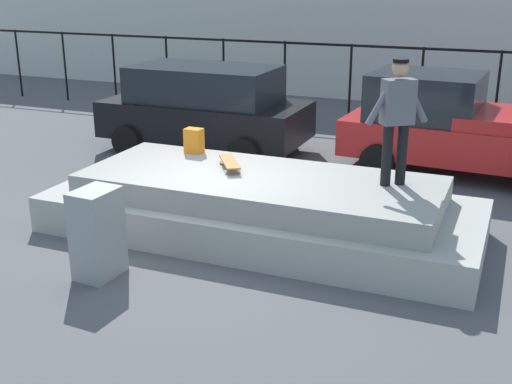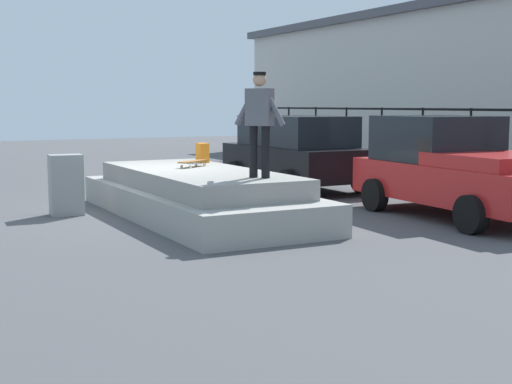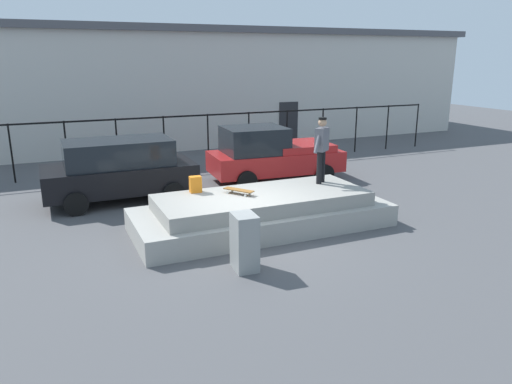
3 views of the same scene
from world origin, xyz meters
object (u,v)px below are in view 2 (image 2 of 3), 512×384
at_px(skateboard, 193,162).
at_px(utility_box, 66,185).
at_px(car_black_hatchback_near, 296,151).
at_px(car_red_pickup_mid, 457,168).
at_px(backpack, 202,153).
at_px(skateboarder, 260,117).

bearing_deg(skateboard, utility_box, -109.16).
distance_m(car_black_hatchback_near, car_red_pickup_mid, 5.10).
bearing_deg(backpack, utility_box, -85.15).
bearing_deg(utility_box, car_black_hatchback_near, 107.57).
xyz_separation_m(backpack, utility_box, (0.12, -2.86, -0.51)).
bearing_deg(car_black_hatchback_near, skateboarder, -37.19).
relative_size(backpack, utility_box, 0.35).
bearing_deg(utility_box, car_red_pickup_mid, 63.96).
bearing_deg(car_black_hatchback_near, skateboard, -58.58).
height_order(skateboarder, backpack, skateboarder).
bearing_deg(car_black_hatchback_near, backpack, -66.39).
relative_size(car_red_pickup_mid, utility_box, 3.97).
distance_m(skateboarder, skateboard, 2.57).
bearing_deg(car_red_pickup_mid, skateboard, -124.80).
relative_size(skateboarder, backpack, 4.28).
distance_m(backpack, car_black_hatchback_near, 3.39).
xyz_separation_m(skateboarder, skateboard, (-2.40, -0.17, -0.90)).
bearing_deg(skateboarder, skateboard, -176.05).
distance_m(skateboarder, car_red_pickup_mid, 4.05).
distance_m(car_black_hatchback_near, utility_box, 6.15).
bearing_deg(backpack, car_black_hatchback_near, 116.13).
relative_size(skateboard, car_black_hatchback_near, 0.18).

